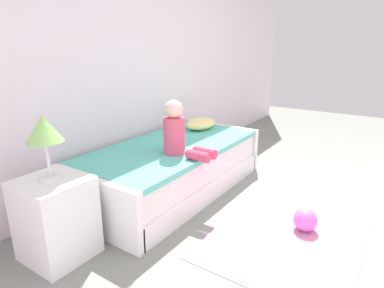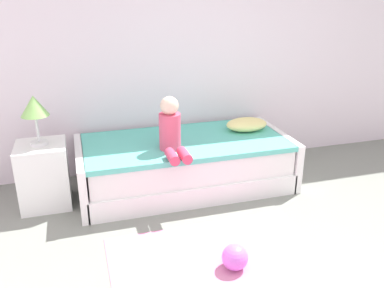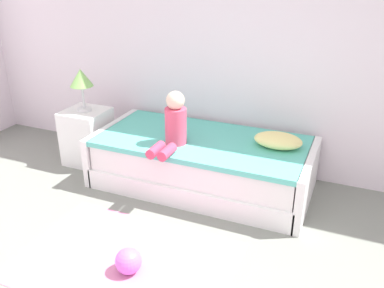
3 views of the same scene
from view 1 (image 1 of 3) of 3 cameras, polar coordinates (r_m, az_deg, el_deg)
name	(u,v)px [view 1 (image 1 of 3)]	position (r m, az deg, el deg)	size (l,w,h in m)	color
wall_rear	(160,47)	(4.01, -5.68, 16.58)	(7.20, 0.10, 2.90)	white
bed	(172,168)	(3.41, -3.49, -4.18)	(2.11, 1.00, 0.50)	white
nightstand	(56,218)	(2.56, -22.63, -11.92)	(0.44, 0.44, 0.60)	white
table_lamp	(44,132)	(2.33, -24.41, 1.95)	(0.24, 0.24, 0.45)	silver
child_figure	(178,133)	(2.99, -2.41, 1.99)	(0.20, 0.51, 0.50)	#E04C6B
pillow	(201,124)	(3.92, 1.52, 3.59)	(0.44, 0.30, 0.13)	#F2E58C
toy_ball	(305,220)	(2.91, 19.20, -12.40)	(0.19, 0.19, 0.19)	#CC66D8
area_rug	(291,231)	(2.91, 16.83, -14.33)	(1.60, 1.10, 0.01)	pink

